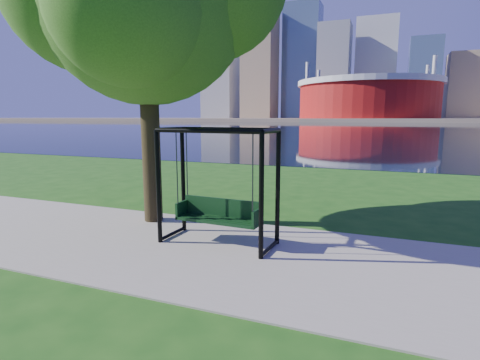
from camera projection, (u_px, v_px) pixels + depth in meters
The scene contains 7 objects.
ground at pixel (248, 247), 7.24m from camera, with size 900.00×900.00×0.00m, color #1E5114.
path at pixel (238, 255), 6.78m from camera, with size 120.00×4.00×0.03m, color #9E937F.
river at pixel (378, 127), 100.90m from camera, with size 900.00×180.00×0.02m, color black.
far_bank at pixel (385, 119), 288.07m from camera, with size 900.00×228.00×2.00m, color #937F60.
stadium at pixel (368, 98), 224.28m from camera, with size 83.00×83.00×32.00m.
skyline at pixel (382, 75), 296.14m from camera, with size 392.00×66.00×96.50m.
swing at pixel (218, 189), 7.24m from camera, with size 2.28×1.08×2.28m.
Camera 1 is at (2.39, -6.51, 2.47)m, focal length 28.00 mm.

